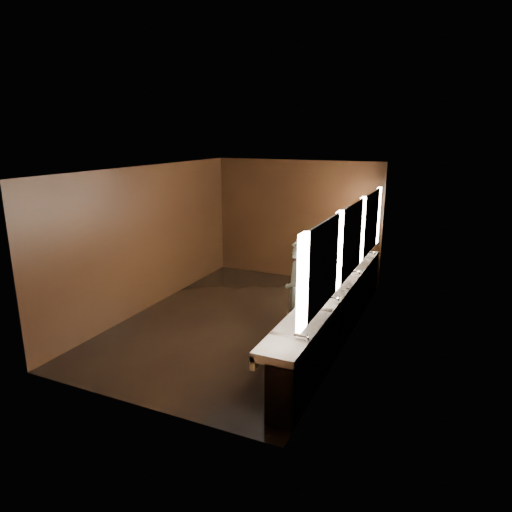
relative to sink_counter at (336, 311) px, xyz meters
The scene contains 10 objects.
floor 1.86m from the sink_counter, behind, with size 6.00×6.00×0.00m, color black.
ceiling 2.92m from the sink_counter, behind, with size 4.00×6.00×0.02m, color #2D2D2B.
wall_back 3.61m from the sink_counter, 120.87° to the left, with size 4.00×0.02×2.80m, color black.
wall_front 3.61m from the sink_counter, 120.87° to the right, with size 4.00×0.02×2.80m, color black.
wall_left 3.90m from the sink_counter, behind, with size 0.02×6.00×2.80m, color black.
wall_right 0.93m from the sink_counter, ahead, with size 0.02×6.00×2.80m, color black.
sink_counter is the anchor object (origin of this frame).
mirror_band 1.27m from the sink_counter, ahead, with size 0.06×5.03×1.15m.
person 0.77m from the sink_counter, 147.96° to the right, with size 0.63×0.41×1.73m, color #9CD6E9.
trash_bin 0.66m from the sink_counter, 110.16° to the right, with size 0.39×0.39×0.61m, color black.
Camera 1 is at (3.51, -7.07, 3.38)m, focal length 32.00 mm.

